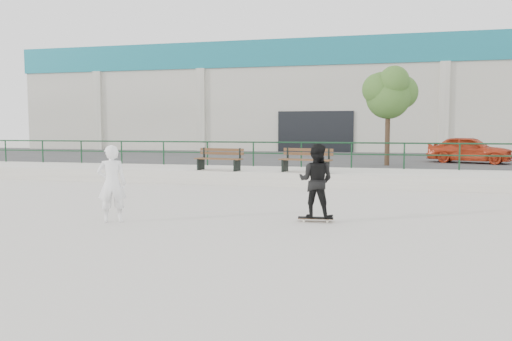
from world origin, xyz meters
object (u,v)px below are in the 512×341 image
(standing_skater, at_px, (316,181))
(seated_skater, at_px, (112,184))
(bench_left, at_px, (219,159))
(red_car, at_px, (469,149))
(bench_right, at_px, (306,160))
(tree, at_px, (389,92))
(skateboard, at_px, (316,218))

(standing_skater, relative_size, seated_skater, 0.96)
(bench_left, relative_size, red_car, 0.52)
(bench_right, bearing_deg, tree, 66.39)
(tree, height_order, seated_skater, tree)
(tree, relative_size, seated_skater, 2.41)
(red_car, distance_m, standing_skater, 14.32)
(red_car, bearing_deg, seated_skater, 165.82)
(standing_skater, bearing_deg, bench_left, -48.47)
(bench_right, xyz_separation_m, red_car, (6.56, 6.50, 0.18))
(bench_left, xyz_separation_m, seated_skater, (0.05, -7.94, -0.06))
(skateboard, bearing_deg, red_car, 62.31)
(bench_right, xyz_separation_m, skateboard, (1.15, -6.75, -0.86))
(standing_skater, bearing_deg, bench_right, -71.79)
(bench_left, xyz_separation_m, red_car, (9.84, 6.44, 0.20))
(bench_right, distance_m, standing_skater, 6.85)
(red_car, relative_size, skateboard, 4.51)
(seated_skater, bearing_deg, standing_skater, 169.49)
(red_car, height_order, seated_skater, red_car)
(bench_left, distance_m, seated_skater, 7.94)
(bench_left, bearing_deg, seated_skater, -80.30)
(bench_right, relative_size, seated_skater, 1.14)
(skateboard, height_order, standing_skater, standing_skater)
(bench_left, distance_m, standing_skater, 8.12)
(tree, relative_size, standing_skater, 2.51)
(bench_right, height_order, standing_skater, standing_skater)
(skateboard, distance_m, seated_skater, 4.58)
(bench_right, relative_size, standing_skater, 1.19)
(bench_left, relative_size, tree, 0.46)
(red_car, distance_m, skateboard, 14.35)
(bench_right, distance_m, tree, 5.69)
(tree, bearing_deg, standing_skater, -99.30)
(bench_left, xyz_separation_m, tree, (6.20, 4.03, 2.68))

